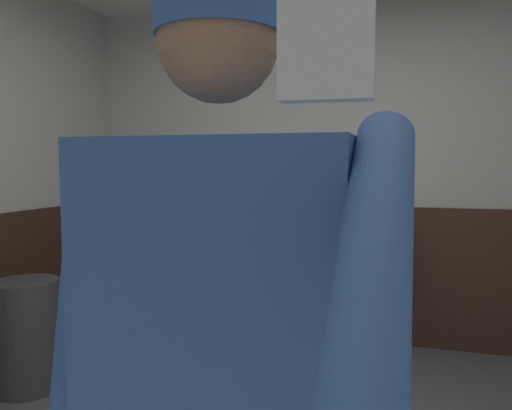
% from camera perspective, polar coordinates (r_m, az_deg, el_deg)
% --- Properties ---
extents(wall_back, '(4.59, 0.12, 2.63)m').
position_cam_1_polar(wall_back, '(4.00, 9.13, 3.88)').
color(wall_back, '#B2B2AD').
rests_on(wall_back, ground_plane).
extents(wainscot_band_back, '(3.99, 0.03, 1.05)m').
position_cam_1_polar(wainscot_band_back, '(4.01, 8.83, -7.51)').
color(wainscot_band_back, '#382319').
rests_on(wainscot_band_back, ground_plane).
extents(urinal_left, '(0.40, 0.34, 1.24)m').
position_cam_1_polar(urinal_left, '(3.91, 2.52, -4.02)').
color(urinal_left, white).
rests_on(urinal_left, ground_plane).
extents(urinal_middle, '(0.40, 0.34, 1.24)m').
position_cam_1_polar(urinal_middle, '(3.79, 13.58, -4.42)').
color(urinal_middle, white).
rests_on(urinal_middle, ground_plane).
extents(privacy_divider_panel, '(0.04, 0.40, 0.90)m').
position_cam_1_polar(privacy_divider_panel, '(3.74, 7.82, -1.79)').
color(privacy_divider_panel, '#4C4C51').
extents(person, '(0.70, 0.60, 1.69)m').
position_cam_1_polar(person, '(0.96, -4.28, -17.93)').
color(person, '#2D3342').
rests_on(person, ground_plane).
extents(cell_phone, '(0.06, 0.02, 0.11)m').
position_cam_1_polar(cell_phone, '(0.34, 8.00, 20.76)').
color(cell_phone, silver).
extents(trash_bin, '(0.39, 0.39, 0.67)m').
position_cam_1_polar(trash_bin, '(3.45, -24.45, -13.20)').
color(trash_bin, '#38383D').
rests_on(trash_bin, ground_plane).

